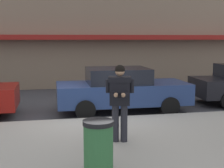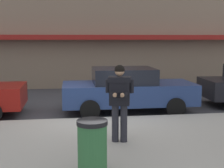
{
  "view_description": "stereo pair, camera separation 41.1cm",
  "coord_description": "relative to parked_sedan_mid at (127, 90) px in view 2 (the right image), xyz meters",
  "views": [
    {
      "loc": [
        -1.12,
        -9.42,
        2.52
      ],
      "look_at": [
        0.27,
        -2.43,
        1.49
      ],
      "focal_mm": 50.0,
      "sensor_mm": 36.0,
      "label": 1
    },
    {
      "loc": [
        -0.72,
        -9.49,
        2.52
      ],
      "look_at": [
        0.27,
        -2.43,
        1.49
      ],
      "focal_mm": 50.0,
      "sensor_mm": 36.0,
      "label": 2
    }
  ],
  "objects": [
    {
      "name": "trash_bin",
      "position": [
        -1.61,
        -5.14,
        -0.16
      ],
      "size": [
        0.55,
        0.55,
        0.98
      ],
      "color": "#2D6638",
      "rests_on": "sidewalk"
    },
    {
      "name": "man_texting_on_phone",
      "position": [
        -0.85,
        -3.48,
        0.46
      ],
      "size": [
        0.63,
        0.63,
        1.81
      ],
      "color": "#23232B",
      "rests_on": "sidewalk"
    },
    {
      "name": "sidewalk",
      "position": [
        -0.28,
        -3.78,
        -0.72
      ],
      "size": [
        32.0,
        5.3,
        0.14
      ],
      "primitive_type": "cube",
      "color": "#A8A399",
      "rests_on": "ground"
    },
    {
      "name": "curb_paint_line",
      "position": [
        -0.28,
        -0.88,
        -0.79
      ],
      "size": [
        28.0,
        0.12,
        0.01
      ],
      "primitive_type": "cube",
      "color": "silver",
      "rests_on": "ground"
    },
    {
      "name": "ground_plane",
      "position": [
        -1.28,
        -0.93,
        -0.79
      ],
      "size": [
        80.0,
        80.0,
        0.0
      ],
      "primitive_type": "plane",
      "color": "#3D3D42"
    },
    {
      "name": "parked_sedan_mid",
      "position": [
        0.0,
        0.0,
        0.0
      ],
      "size": [
        4.51,
        1.95,
        1.54
      ],
      "color": "navy",
      "rests_on": "ground"
    }
  ]
}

